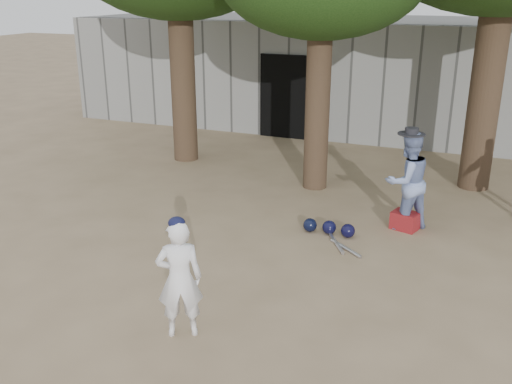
% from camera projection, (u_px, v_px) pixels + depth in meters
% --- Properties ---
extents(ground, '(70.00, 70.00, 0.00)m').
position_uv_depth(ground, '(191.00, 271.00, 8.19)').
color(ground, '#937C5E').
rests_on(ground, ground).
extents(boy_player, '(0.63, 0.56, 1.44)m').
position_uv_depth(boy_player, '(180.00, 279.00, 6.47)').
color(boy_player, white).
rests_on(boy_player, ground).
extents(spectator_blue, '(1.01, 1.01, 1.66)m').
position_uv_depth(spectator_blue, '(407.00, 181.00, 9.39)').
color(spectator_blue, '#8194C7').
rests_on(spectator_blue, ground).
extents(red_bag, '(0.49, 0.43, 0.30)m').
position_uv_depth(red_bag, '(405.00, 221.00, 9.56)').
color(red_bag, maroon).
rests_on(red_bag, ground).
extents(back_building, '(16.00, 5.24, 3.00)m').
position_uv_depth(back_building, '(356.00, 72.00, 16.70)').
color(back_building, gray).
rests_on(back_building, ground).
extents(helmet_row, '(0.87, 0.26, 0.23)m').
position_uv_depth(helmet_row, '(329.00, 228.00, 9.37)').
color(helmet_row, black).
rests_on(helmet_row, ground).
extents(bat_pile, '(0.69, 0.69, 0.06)m').
position_uv_depth(bat_pile, '(341.00, 246.00, 8.92)').
color(bat_pile, '#B5B4BB').
rests_on(bat_pile, ground).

